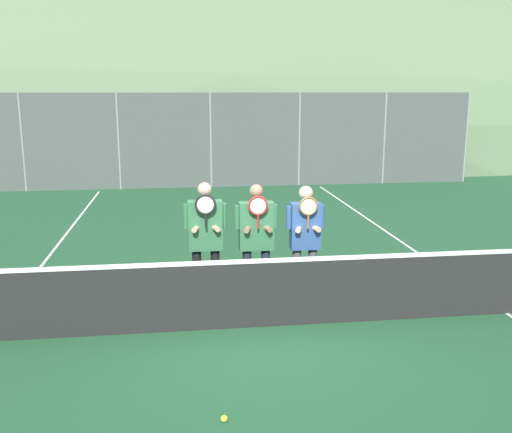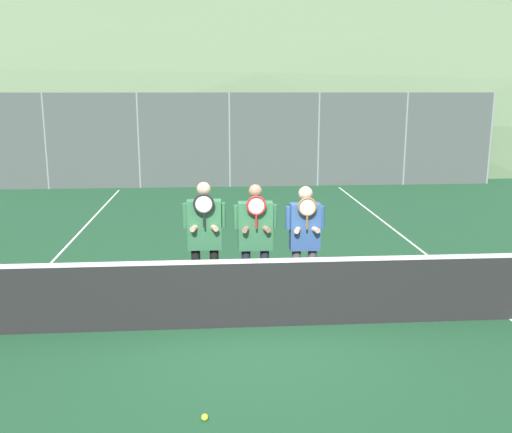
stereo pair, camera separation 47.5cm
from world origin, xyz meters
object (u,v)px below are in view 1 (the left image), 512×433
at_px(player_center_left, 256,236).
at_px(car_center, 328,150).
at_px(car_left_of_center, 207,151).
at_px(player_center_right, 305,236).
at_px(player_leftmost, 205,236).
at_px(tennis_ball_on_court, 224,419).
at_px(car_right_of_center, 445,147).
at_px(car_far_left, 71,153).

distance_m(player_center_left, car_center, 14.34).
height_order(car_left_of_center, car_center, car_left_of_center).
height_order(player_center_right, car_center, player_center_right).
distance_m(player_leftmost, tennis_ball_on_court, 3.13).
relative_size(car_left_of_center, car_right_of_center, 1.06).
bearing_deg(car_far_left, tennis_ball_on_court, -75.44).
relative_size(player_center_left, car_center, 0.45).
bearing_deg(player_center_right, tennis_ball_on_court, -115.83).
distance_m(car_left_of_center, car_right_of_center, 9.20).
relative_size(car_far_left, car_center, 1.12).
xyz_separation_m(player_leftmost, car_far_left, (-4.22, 13.36, -0.20)).
relative_size(player_leftmost, car_far_left, 0.41).
height_order(player_leftmost, car_left_of_center, player_leftmost).
xyz_separation_m(car_far_left, car_center, (9.57, 0.20, -0.02)).
distance_m(player_center_right, car_center, 14.12).
relative_size(player_center_right, car_right_of_center, 0.42).
bearing_deg(player_leftmost, car_far_left, 107.50).
bearing_deg(tennis_ball_on_court, car_far_left, 104.56).
distance_m(player_center_left, car_right_of_center, 16.03).
bearing_deg(player_center_right, car_center, 73.92).
xyz_separation_m(player_leftmost, tennis_ball_on_court, (0.02, -2.94, -1.06)).
xyz_separation_m(player_leftmost, player_center_left, (0.73, -0.01, -0.02)).
distance_m(player_center_left, car_left_of_center, 13.54).
bearing_deg(car_left_of_center, player_leftmost, -92.94).
height_order(player_center_left, car_far_left, player_center_left).
height_order(player_center_right, car_far_left, player_center_right).
relative_size(player_center_right, car_left_of_center, 0.40).
distance_m(car_far_left, tennis_ball_on_court, 16.87).
xyz_separation_m(player_leftmost, car_center, (5.35, 13.56, -0.22)).
distance_m(player_center_left, player_center_right, 0.72).
xyz_separation_m(car_left_of_center, car_right_of_center, (9.19, -0.38, 0.06)).
xyz_separation_m(car_far_left, tennis_ball_on_court, (4.24, -16.31, -0.85)).
bearing_deg(tennis_ball_on_court, car_center, 72.09).
relative_size(player_leftmost, car_right_of_center, 0.44).
distance_m(car_far_left, car_left_of_center, 4.91).
bearing_deg(car_center, player_center_left, -108.83).
distance_m(player_center_left, car_far_left, 14.26).
relative_size(player_leftmost, car_center, 0.46).
height_order(car_far_left, car_center, car_far_left).
bearing_deg(player_leftmost, car_right_of_center, 53.07).
distance_m(player_leftmost, car_right_of_center, 16.45).
bearing_deg(player_center_left, player_center_right, 0.82).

